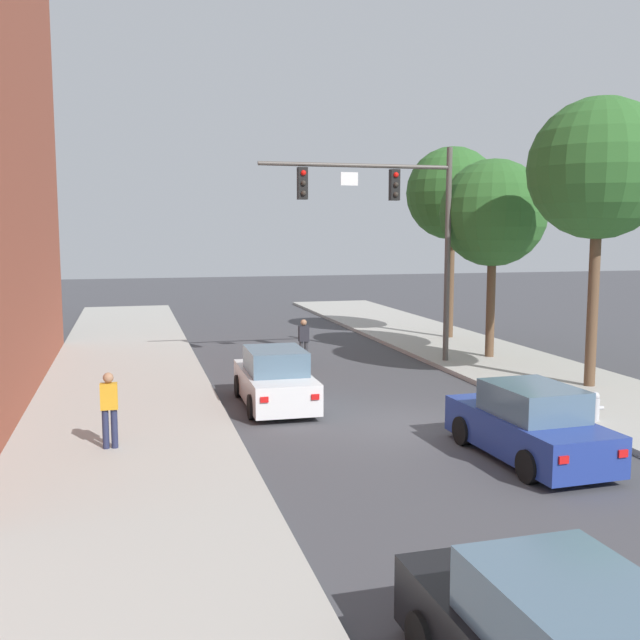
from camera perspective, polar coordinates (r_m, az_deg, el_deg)
ground_plane at (r=18.15m, az=6.22°, el=-8.26°), size 120.00×120.00×0.00m
sidewalk_left at (r=17.00m, az=-15.00°, el=-9.24°), size 5.00×60.00×0.15m
sidewalk_right at (r=21.28m, az=22.91°, el=-6.29°), size 5.00×60.00×0.15m
traffic_signal_mast at (r=25.43m, az=6.00°, el=8.28°), size 6.84×0.38×7.50m
car_lead_white at (r=19.95m, az=-3.55°, el=-4.70°), size 1.88×4.26×1.60m
car_following_blue at (r=15.96m, az=16.03°, el=-7.94°), size 1.97×4.30×1.60m
pedestrian_sidewalk_left_walker at (r=16.17m, az=-16.16°, el=-6.50°), size 0.36×0.22×1.64m
pedestrian_crossing_road at (r=25.96m, az=-1.28°, el=-1.55°), size 0.36×0.22×1.64m
fire_hydrant at (r=19.12m, az=20.68°, el=-6.32°), size 0.48×0.24×0.72m
street_tree_nearest at (r=23.00m, az=20.99°, el=10.94°), size 4.09×4.09×8.45m
street_tree_second at (r=27.33m, az=13.40°, el=8.11°), size 3.87×3.87×7.20m
street_tree_third at (r=32.12m, az=10.30°, el=9.68°), size 3.95×3.95×8.19m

